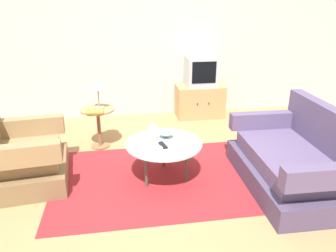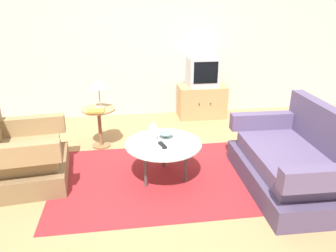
{
  "view_description": "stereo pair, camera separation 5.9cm",
  "coord_description": "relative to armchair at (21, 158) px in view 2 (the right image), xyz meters",
  "views": [
    {
      "loc": [
        -0.36,
        -3.1,
        1.97
      ],
      "look_at": [
        0.18,
        0.38,
        0.55
      ],
      "focal_mm": 34.19,
      "sensor_mm": 36.0,
      "label": 1
    },
    {
      "loc": [
        -0.31,
        -3.11,
        1.97
      ],
      "look_at": [
        0.18,
        0.38,
        0.55
      ],
      "focal_mm": 34.19,
      "sensor_mm": 36.0,
      "label": 2
    }
  ],
  "objects": [
    {
      "name": "tv_remote_silver",
      "position": [
        1.34,
        0.04,
        0.16
      ],
      "size": [
        0.12,
        0.18,
        0.02
      ],
      "rotation": [
        0.0,
        0.0,
        2.06
      ],
      "color": "#B2B2B7",
      "rests_on": "coffee_table"
    },
    {
      "name": "side_table",
      "position": [
        0.82,
        0.83,
        0.11
      ],
      "size": [
        0.46,
        0.46,
        0.57
      ],
      "color": "tan",
      "rests_on": "ground"
    },
    {
      "name": "bowl",
      "position": [
        1.64,
        0.0,
        0.18
      ],
      "size": [
        0.17,
        0.17,
        0.06
      ],
      "color": "slate",
      "rests_on": "coffee_table"
    },
    {
      "name": "television",
      "position": [
        2.52,
        1.85,
        0.51
      ],
      "size": [
        0.5,
        0.42,
        0.49
      ],
      "color": "#B7B7BC",
      "rests_on": "tv_stand"
    },
    {
      "name": "area_rug",
      "position": [
        1.59,
        -0.14,
        -0.3
      ],
      "size": [
        2.54,
        1.7,
        0.0
      ],
      "primitive_type": "cube",
      "color": "maroon",
      "rests_on": "ground"
    },
    {
      "name": "back_wall",
      "position": [
        1.5,
        2.19,
        1.05
      ],
      "size": [
        9.0,
        0.12,
        2.7
      ],
      "primitive_type": "cube",
      "color": "#B2BCB2",
      "rests_on": "ground"
    },
    {
      "name": "tv_stand",
      "position": [
        2.52,
        1.86,
        -0.02
      ],
      "size": [
        0.82,
        0.49,
        0.55
      ],
      "color": "tan",
      "rests_on": "ground"
    },
    {
      "name": "tv_remote_dark",
      "position": [
        1.57,
        -0.22,
        0.16
      ],
      "size": [
        0.09,
        0.17,
        0.02
      ],
      "rotation": [
        0.0,
        0.0,
        4.96
      ],
      "color": "black",
      "rests_on": "coffee_table"
    },
    {
      "name": "table_lamp",
      "position": [
        0.85,
        0.84,
        0.6
      ],
      "size": [
        0.23,
        0.23,
        0.41
      ],
      "color": "#9E937A",
      "rests_on": "side_table"
    },
    {
      "name": "book",
      "position": [
        0.8,
        0.67,
        0.28
      ],
      "size": [
        0.24,
        0.17,
        0.03
      ],
      "rotation": [
        0.0,
        0.0,
        -0.08
      ],
      "color": "olive",
      "rests_on": "side_table"
    },
    {
      "name": "couch",
      "position": [
        2.99,
        -0.52,
        -0.01
      ],
      "size": [
        0.95,
        1.55,
        0.89
      ],
      "rotation": [
        0.0,
        0.0,
        1.55
      ],
      "color": "#4B3E5C",
      "rests_on": "ground"
    },
    {
      "name": "mug",
      "position": [
        1.46,
        -0.37,
        0.2
      ],
      "size": [
        0.13,
        0.09,
        0.09
      ],
      "color": "white",
      "rests_on": "coffee_table"
    },
    {
      "name": "armchair",
      "position": [
        0.0,
        0.0,
        0.0
      ],
      "size": [
        0.95,
        1.03,
        0.85
      ],
      "rotation": [
        0.0,
        0.0,
        -1.46
      ],
      "color": "brown",
      "rests_on": "ground"
    },
    {
      "name": "vase",
      "position": [
        1.48,
        -0.08,
        0.27
      ],
      "size": [
        0.09,
        0.09,
        0.24
      ],
      "color": "white",
      "rests_on": "coffee_table"
    },
    {
      "name": "ground_plane",
      "position": [
        1.5,
        -0.28,
        -0.3
      ],
      "size": [
        16.0,
        16.0,
        0.0
      ],
      "primitive_type": "plane",
      "color": "#AD7F51"
    },
    {
      "name": "coffee_table",
      "position": [
        1.59,
        -0.15,
        0.12
      ],
      "size": [
        0.87,
        0.87,
        0.45
      ],
      "color": "#B2C6C1",
      "rests_on": "ground"
    }
  ]
}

